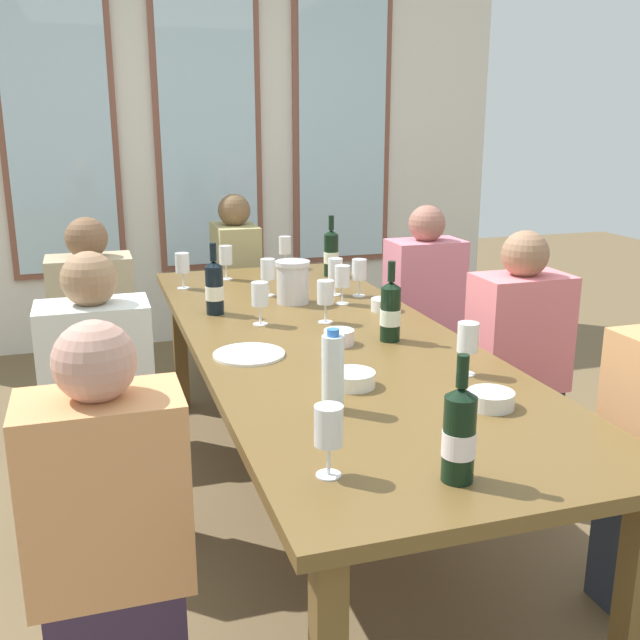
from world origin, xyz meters
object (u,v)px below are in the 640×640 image
at_px(water_bottle, 333,372).
at_px(seated_person_1, 423,316).
at_px(wine_glass_6, 226,256).
at_px(wine_glass_10, 325,294).
at_px(wine_bottle_3, 331,253).
at_px(tasting_bowl_2, 352,379).
at_px(wine_glass_3, 335,271).
at_px(tasting_bowl_3, 384,305).
at_px(dining_table, 324,352).
at_px(tasting_bowl_0, 339,337).
at_px(wine_glass_2, 359,270).
at_px(wine_glass_5, 182,265).
at_px(white_plate_0, 249,354).
at_px(metal_pitcher, 293,282).
at_px(wine_glass_4, 268,271).
at_px(wine_glass_1, 342,277).
at_px(wine_glass_8, 468,340).
at_px(seated_person_0, 95,341).
at_px(wine_glass_7, 285,247).
at_px(seated_person_2, 111,553).
at_px(wine_glass_9, 260,295).
at_px(wine_bottle_1, 390,311).
at_px(seated_person_4, 101,413).
at_px(seated_person_5, 517,370).
at_px(wine_bottle_2, 214,287).
at_px(wine_bottle_0, 459,434).
at_px(seated_person_6, 237,292).
at_px(wine_glass_0, 329,427).
at_px(tasting_bowl_1, 491,399).

bearing_deg(water_bottle, seated_person_1, 56.77).
distance_m(wine_glass_6, wine_glass_10, 0.96).
distance_m(wine_bottle_3, seated_person_1, 0.59).
xyz_separation_m(tasting_bowl_2, wine_glass_3, (0.34, 1.16, 0.09)).
bearing_deg(tasting_bowl_3, dining_table, -141.47).
relative_size(tasting_bowl_0, wine_glass_3, 0.64).
xyz_separation_m(wine_glass_2, wine_glass_5, (-0.76, 0.40, -0.00)).
height_order(white_plate_0, tasting_bowl_0, tasting_bowl_0).
distance_m(metal_pitcher, wine_bottle_3, 0.61).
height_order(water_bottle, wine_glass_4, water_bottle).
bearing_deg(wine_glass_1, wine_glass_8, -85.65).
bearing_deg(wine_glass_3, seated_person_1, 23.72).
xyz_separation_m(tasting_bowl_3, wine_glass_2, (-0.01, 0.28, 0.10)).
xyz_separation_m(tasting_bowl_0, seated_person_0, (-0.86, 1.04, -0.24)).
bearing_deg(seated_person_1, wine_glass_7, 145.43).
bearing_deg(dining_table, tasting_bowl_3, 38.53).
distance_m(dining_table, seated_person_1, 1.22).
xyz_separation_m(dining_table, wine_glass_3, (0.25, 0.62, 0.18)).
height_order(wine_glass_1, seated_person_2, seated_person_2).
distance_m(wine_glass_9, seated_person_2, 1.35).
bearing_deg(wine_glass_1, wine_bottle_1, -91.28).
bearing_deg(seated_person_4, wine_glass_10, 11.18).
height_order(white_plate_0, wine_glass_9, wine_glass_9).
bearing_deg(seated_person_4, seated_person_2, -90.00).
distance_m(wine_glass_5, seated_person_5, 1.63).
xyz_separation_m(wine_bottle_2, tasting_bowl_3, (0.70, -0.17, -0.09)).
bearing_deg(seated_person_1, wine_glass_2, -147.46).
xyz_separation_m(wine_bottle_2, wine_glass_1, (0.57, -0.00, 0.01)).
bearing_deg(seated_person_0, wine_bottle_0, -69.87).
distance_m(wine_bottle_1, seated_person_4, 1.11).
relative_size(wine_bottle_1, wine_glass_10, 1.73).
xyz_separation_m(dining_table, wine_glass_1, (0.23, 0.45, 0.18)).
bearing_deg(white_plate_0, wine_glass_8, -32.71).
distance_m(wine_bottle_3, wine_glass_8, 1.59).
height_order(tasting_bowl_3, wine_glass_1, wine_glass_1).
distance_m(wine_glass_1, wine_glass_4, 0.37).
relative_size(wine_bottle_1, wine_glass_3, 1.73).
distance_m(seated_person_4, seated_person_6, 1.91).
height_order(wine_bottle_3, wine_glass_6, wine_bottle_3).
height_order(wine_bottle_0, wine_bottle_3, wine_bottle_3).
xyz_separation_m(wine_glass_0, wine_glass_4, (0.29, 1.78, -0.00)).
bearing_deg(tasting_bowl_1, water_bottle, 165.04).
relative_size(wine_bottle_2, seated_person_1, 0.27).
distance_m(wine_bottle_0, wine_bottle_1, 1.10).
height_order(wine_glass_3, seated_person_0, seated_person_0).
bearing_deg(wine_glass_7, wine_glass_0, -102.56).
xyz_separation_m(wine_glass_2, wine_glass_9, (-0.55, -0.34, 0.00)).
bearing_deg(wine_bottle_3, seated_person_5, -66.50).
xyz_separation_m(wine_bottle_1, seated_person_5, (0.62, 0.10, -0.33)).
bearing_deg(wine_bottle_0, seated_person_2, 160.06).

